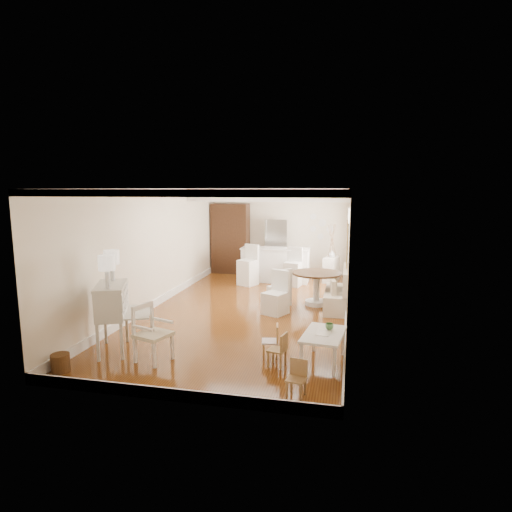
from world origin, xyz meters
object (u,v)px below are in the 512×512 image
at_px(slip_chair_far, 279,287).
at_px(bar_stool_left, 248,265).
at_px(gustavian_armchair, 153,334).
at_px(pantry_cabinet, 231,238).
at_px(kids_chair_a, 277,349).
at_px(fridge, 287,248).
at_px(secretary_bureau, 112,318).
at_px(bar_stool_right, 293,267).
at_px(kids_chair_c, 296,379).
at_px(wicker_basket, 60,363).
at_px(sideboard, 331,269).
at_px(kids_table, 323,348).
at_px(kids_chair_b, 270,341).
at_px(slip_chair_near, 275,293).
at_px(dining_table, 316,289).
at_px(breakfast_counter, 275,265).

bearing_deg(slip_chair_far, bar_stool_left, -106.43).
bearing_deg(gustavian_armchair, pantry_cabinet, 23.80).
bearing_deg(kids_chair_a, fridge, -160.52).
bearing_deg(slip_chair_far, secretary_bureau, 7.71).
bearing_deg(kids_chair_a, bar_stool_right, -162.60).
relative_size(kids_chair_c, pantry_cabinet, 0.22).
bearing_deg(wicker_basket, kids_chair_c, -0.48).
height_order(pantry_cabinet, sideboard, pantry_cabinet).
bearing_deg(kids_chair_c, kids_table, 87.70).
distance_m(gustavian_armchair, kids_chair_b, 1.93).
bearing_deg(wicker_basket, kids_chair_b, 22.25).
height_order(gustavian_armchair, kids_chair_b, gustavian_armchair).
relative_size(slip_chair_near, fridge, 0.54).
distance_m(kids_table, slip_chair_far, 3.55).
bearing_deg(kids_chair_a, dining_table, -172.56).
xyz_separation_m(gustavian_armchair, bar_stool_left, (0.21, 5.76, 0.12)).
distance_m(secretary_bureau, fridge, 7.47).
xyz_separation_m(wicker_basket, dining_table, (3.57, 4.71, 0.26)).
bearing_deg(kids_chair_a, gustavian_armchair, -71.21).
bearing_deg(kids_table, gustavian_armchair, -169.61).
height_order(gustavian_armchair, bar_stool_left, bar_stool_left).
bearing_deg(secretary_bureau, bar_stool_right, 43.62).
relative_size(gustavian_armchair, pantry_cabinet, 0.41).
bearing_deg(wicker_basket, kids_table, 16.81).
xyz_separation_m(kids_chair_b, slip_chair_far, (-0.38, 3.26, 0.17)).
bearing_deg(fridge, kids_chair_a, -83.01).
xyz_separation_m(secretary_bureau, dining_table, (3.22, 3.76, -0.20)).
bearing_deg(secretary_bureau, slip_chair_far, 33.35).
bearing_deg(secretary_bureau, breakfast_counter, 50.29).
bearing_deg(dining_table, secretary_bureau, -130.57).
xyz_separation_m(slip_chair_near, fridge, (-0.37, 4.40, 0.41)).
xyz_separation_m(breakfast_counter, sideboard, (1.66, 0.38, -0.14)).
relative_size(kids_chair_c, slip_chair_far, 0.57).
distance_m(kids_chair_b, fridge, 6.95).
xyz_separation_m(slip_chair_far, bar_stool_right, (0.06, 2.08, 0.11)).
relative_size(secretary_bureau, bar_stool_right, 1.07).
height_order(secretary_bureau, dining_table, secretary_bureau).
xyz_separation_m(wicker_basket, sideboard, (3.81, 7.47, 0.23)).
bearing_deg(breakfast_counter, wicker_basket, -106.87).
height_order(kids_chair_a, kids_chair_b, kids_chair_b).
bearing_deg(pantry_cabinet, gustavian_armchair, -84.06).
height_order(slip_chair_far, sideboard, slip_chair_far).
relative_size(bar_stool_right, pantry_cabinet, 0.49).
xyz_separation_m(kids_chair_c, sideboard, (0.15, 7.50, 0.12)).
distance_m(gustavian_armchair, wicker_basket, 1.45).
distance_m(kids_chair_b, dining_table, 3.49).
distance_m(kids_chair_a, bar_stool_left, 5.83).
bearing_deg(kids_chair_c, kids_chair_b, 125.92).
bearing_deg(secretary_bureau, kids_chair_b, -16.91).
height_order(kids_chair_a, pantry_cabinet, pantry_cabinet).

